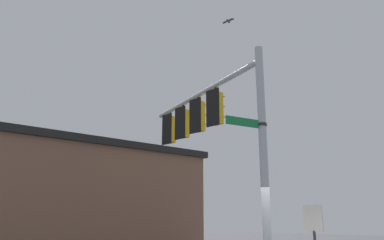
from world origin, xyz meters
name	(u,v)px	position (x,y,z in m)	size (l,w,h in m)	color
signal_pole	(264,161)	(0.00, 0.00, 3.19)	(0.22, 0.22, 6.38)	#ADB2B7
mast_arm	(200,94)	(-3.17, 0.91, 5.97)	(0.16, 0.16, 6.60)	#ADB2B7
traffic_light_nearest_pole	(217,108)	(-2.16, 0.64, 5.19)	(0.54, 0.49, 1.31)	black
traffic_light_mid_inner	(199,117)	(-3.26, 0.95, 5.19)	(0.54, 0.49, 1.31)	black
traffic_light_mid_outer	(184,124)	(-4.35, 1.27, 5.19)	(0.54, 0.49, 1.31)	black
traffic_light_arm_end	(170,130)	(-5.45, 1.58, 5.19)	(0.54, 0.49, 1.31)	black
street_name_sign	(251,123)	(-0.10, -0.35, 4.15)	(0.46, 1.24, 0.22)	#147238
bird_flying	(228,21)	(-2.04, 1.21, 8.49)	(0.43, 0.28, 0.10)	#4C4742
storefront_building	(77,203)	(-11.65, 1.12, 2.51)	(9.51, 10.54, 5.00)	brown
historical_marker	(314,230)	(-0.07, 2.50, 1.40)	(0.60, 0.08, 2.13)	#333333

